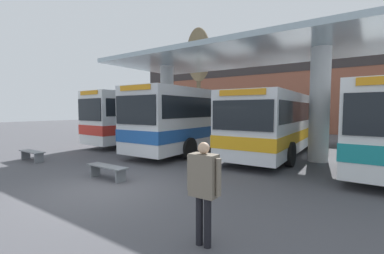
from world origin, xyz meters
TOP-DOWN VIEW (x-y plane):
  - ground_plane at (0.00, 0.00)m, footprint 100.00×100.00m
  - townhouse_backdrop at (0.00, 23.13)m, footprint 40.00×0.58m
  - station_canopy at (0.00, 8.10)m, footprint 13.92×6.67m
  - transit_bus_left_bay at (-6.34, 9.79)m, footprint 3.07×11.90m
  - transit_bus_center_bay at (-2.00, 8.76)m, footprint 2.96×11.80m
  - transit_bus_right_bay at (2.34, 9.70)m, footprint 3.00×11.49m
  - waiting_bench_near_pillar at (-0.93, 0.74)m, footprint 1.67×0.44m
  - waiting_bench_mid_platform at (-6.34, 0.74)m, footprint 1.62×0.44m
  - pedestrian_waiting at (4.01, -1.04)m, footprint 0.66×0.26m
  - poplar_tree_behind_left at (-6.24, 14.58)m, footprint 2.14×2.14m

SIDE VIEW (x-z plane):
  - ground_plane at x=0.00m, z-range 0.00..0.00m
  - waiting_bench_mid_platform at x=-6.34m, z-range 0.11..0.57m
  - waiting_bench_near_pillar at x=-0.93m, z-range 0.11..0.57m
  - pedestrian_waiting at x=4.01m, z-range 0.20..2.00m
  - transit_bus_right_bay at x=2.34m, z-range 0.19..3.31m
  - transit_bus_center_bay at x=-2.00m, z-range 0.19..3.61m
  - transit_bus_left_bay at x=-6.34m, z-range 0.19..3.63m
  - station_canopy at x=0.00m, z-range 1.89..7.24m
  - townhouse_backdrop at x=0.00m, z-range 0.68..8.85m
  - poplar_tree_behind_left at x=-6.24m, z-range 2.27..11.81m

